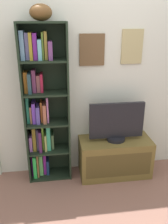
{
  "coord_description": "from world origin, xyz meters",
  "views": [
    {
      "loc": [
        -0.4,
        -1.58,
        1.84
      ],
      "look_at": [
        -0.07,
        0.85,
        0.88
      ],
      "focal_mm": 38.11,
      "sensor_mm": 36.0,
      "label": 1
    }
  ],
  "objects_px": {
    "tv_stand": "(115,157)",
    "bookshelf": "(42,108)",
    "football": "(41,12)",
    "television": "(117,123)"
  },
  "relations": [
    {
      "from": "tv_stand",
      "to": "television",
      "type": "height_order",
      "value": "television"
    },
    {
      "from": "bookshelf",
      "to": "television",
      "type": "height_order",
      "value": "bookshelf"
    },
    {
      "from": "football",
      "to": "bookshelf",
      "type": "bearing_deg",
      "value": 148.91
    },
    {
      "from": "football",
      "to": "tv_stand",
      "type": "relative_size",
      "value": 0.28
    },
    {
      "from": "football",
      "to": "television",
      "type": "bearing_deg",
      "value": -4.84
    },
    {
      "from": "football",
      "to": "tv_stand",
      "type": "height_order",
      "value": "football"
    },
    {
      "from": "tv_stand",
      "to": "bookshelf",
      "type": "bearing_deg",
      "value": 173.29
    },
    {
      "from": "tv_stand",
      "to": "football",
      "type": "bearing_deg",
      "value": 175.08
    },
    {
      "from": "football",
      "to": "tv_stand",
      "type": "distance_m",
      "value": 1.85
    },
    {
      "from": "television",
      "to": "bookshelf",
      "type": "bearing_deg",
      "value": 173.37
    }
  ]
}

